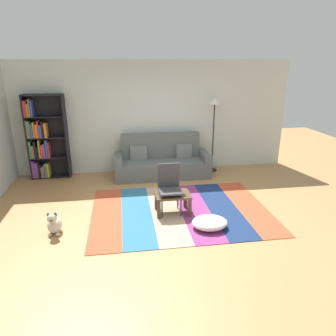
# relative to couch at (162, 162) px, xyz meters

# --- Properties ---
(ground_plane) EXTENTS (14.00, 14.00, 0.00)m
(ground_plane) POSITION_rel_couch_xyz_m (-0.12, -2.02, -0.34)
(ground_plane) COLOR #B27F4C
(back_wall) EXTENTS (6.80, 0.10, 2.70)m
(back_wall) POSITION_rel_couch_xyz_m (-0.12, 0.53, 1.01)
(back_wall) COLOR silver
(back_wall) RESTS_ON ground_plane
(rug) EXTENTS (3.25, 2.41, 0.01)m
(rug) POSITION_rel_couch_xyz_m (0.08, -1.97, -0.33)
(rug) COLOR #C64C2D
(rug) RESTS_ON ground_plane
(couch) EXTENTS (2.26, 0.80, 1.00)m
(couch) POSITION_rel_couch_xyz_m (0.00, 0.00, 0.00)
(couch) COLOR #59605B
(couch) RESTS_ON ground_plane
(bookshelf) EXTENTS (0.90, 0.28, 1.96)m
(bookshelf) POSITION_rel_couch_xyz_m (-2.75, 0.28, 0.56)
(bookshelf) COLOR black
(bookshelf) RESTS_ON ground_plane
(coffee_table) EXTENTS (0.63, 0.45, 0.37)m
(coffee_table) POSITION_rel_couch_xyz_m (-0.07, -2.02, -0.03)
(coffee_table) COLOR #513826
(coffee_table) RESTS_ON rug
(pouf) EXTENTS (0.60, 0.49, 0.18)m
(pouf) POSITION_rel_couch_xyz_m (0.44, -2.67, -0.24)
(pouf) COLOR white
(pouf) RESTS_ON rug
(dog) EXTENTS (0.22, 0.35, 0.40)m
(dog) POSITION_rel_couch_xyz_m (-2.08, -2.44, -0.18)
(dog) COLOR beige
(dog) RESTS_ON ground_plane
(standing_lamp) EXTENTS (0.32, 0.32, 1.83)m
(standing_lamp) POSITION_rel_couch_xyz_m (1.31, 0.17, 1.19)
(standing_lamp) COLOR black
(standing_lamp) RESTS_ON ground_plane
(tv_remote) EXTENTS (0.11, 0.15, 0.02)m
(tv_remote) POSITION_rel_couch_xyz_m (-0.03, -2.07, 0.05)
(tv_remote) COLOR black
(tv_remote) RESTS_ON coffee_table
(folding_chair) EXTENTS (0.40, 0.40, 0.90)m
(folding_chair) POSITION_rel_couch_xyz_m (-0.12, -1.94, 0.20)
(folding_chair) COLOR #38383D
(folding_chair) RESTS_ON ground_plane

